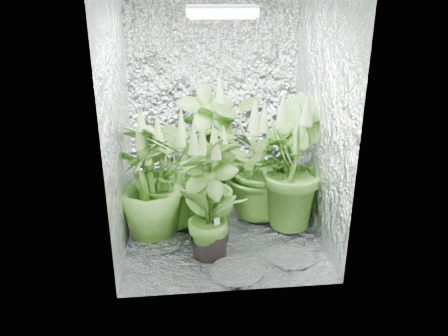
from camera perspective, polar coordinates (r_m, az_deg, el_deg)
ground at (r=3.85m, az=-0.30°, el=-8.53°), size 1.60×1.60×0.00m
walls at (r=3.46m, az=-0.33°, el=5.96°), size 1.62×1.62×2.00m
grow_lamp at (r=3.34m, az=-0.36°, el=19.76°), size 0.50×0.30×0.22m
plant_a at (r=3.82m, az=-6.72°, el=-0.72°), size 0.88×0.88×1.05m
plant_b at (r=4.19m, az=-1.95°, el=2.85°), size 0.81×0.81×1.27m
plant_c at (r=3.78m, az=8.66°, el=0.28°), size 0.65×0.65×1.24m
plant_d at (r=3.63m, az=-9.62°, el=-1.83°), size 0.80×0.80×1.12m
plant_e at (r=3.90m, az=4.84°, el=0.50°), size 1.08×1.08×1.13m
plant_f at (r=3.32m, az=-1.95°, el=-3.88°), size 0.72×0.72×1.09m
plant_g at (r=3.56m, az=-1.53°, el=-2.78°), size 0.71×0.71×1.01m
circulation_fan at (r=4.42m, az=6.77°, el=-2.45°), size 0.16×0.30×0.35m
plant_label at (r=3.39m, az=-0.90°, el=-7.15°), size 0.05×0.04×0.07m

